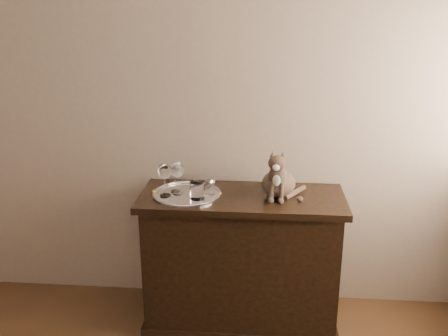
% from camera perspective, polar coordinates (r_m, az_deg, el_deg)
% --- Properties ---
extents(wall_back, '(4.00, 0.10, 2.70)m').
position_cam_1_polar(wall_back, '(3.16, -8.55, 7.76)').
color(wall_back, tan).
rests_on(wall_back, ground).
extents(sideboard, '(1.20, 0.50, 0.85)m').
position_cam_1_polar(sideboard, '(3.10, 1.98, -10.48)').
color(sideboard, black).
rests_on(sideboard, ground).
extents(tray, '(0.40, 0.40, 0.01)m').
position_cam_1_polar(tray, '(2.92, -4.26, -3.09)').
color(tray, silver).
rests_on(tray, sideboard).
extents(wine_glass_a, '(0.07, 0.07, 0.18)m').
position_cam_1_polar(wine_glass_a, '(2.94, -5.59, -1.06)').
color(wine_glass_a, white).
rests_on(wine_glass_a, tray).
extents(wine_glass_c, '(0.08, 0.08, 0.20)m').
position_cam_1_polar(wine_glass_c, '(2.88, -6.79, -1.33)').
color(wine_glass_c, silver).
rests_on(wine_glass_c, tray).
extents(wine_glass_d, '(0.07, 0.07, 0.19)m').
position_cam_1_polar(wine_glass_d, '(2.91, -5.32, -1.11)').
color(wine_glass_d, silver).
rests_on(wine_glass_d, tray).
extents(tumbler_a, '(0.09, 0.09, 0.10)m').
position_cam_1_polar(tumbler_a, '(2.84, -3.07, -2.58)').
color(tumbler_a, white).
rests_on(tumbler_a, tray).
extents(tumbler_c, '(0.07, 0.07, 0.08)m').
position_cam_1_polar(tumbler_c, '(2.89, -1.78, -2.31)').
color(tumbler_c, white).
rests_on(tumbler_c, tray).
extents(cat, '(0.33, 0.32, 0.30)m').
position_cam_1_polar(cat, '(2.88, 6.32, -0.35)').
color(cat, brown).
rests_on(cat, sideboard).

